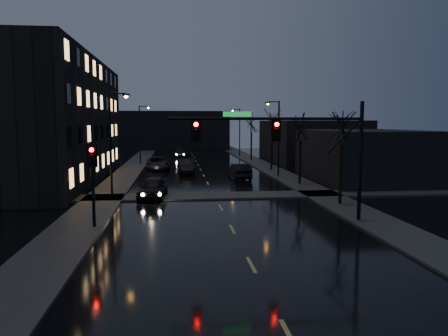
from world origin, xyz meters
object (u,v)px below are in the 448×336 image
object	(u,v)px
oncoming_car_a	(153,188)
oncoming_car_c	(158,163)
lead_car	(240,171)
oncoming_car_b	(186,166)
oncoming_car_d	(180,153)

from	to	relation	value
oncoming_car_a	oncoming_car_c	xyz separation A→B (m)	(-0.40, 19.86, -0.01)
lead_car	oncoming_car_b	bearing A→B (deg)	-49.00
oncoming_car_c	oncoming_car_d	distance (m)	18.90
oncoming_car_c	oncoming_car_d	xyz separation A→B (m)	(2.92, 18.67, -0.08)
oncoming_car_c	lead_car	distance (m)	12.76
oncoming_car_d	oncoming_car_a	bearing A→B (deg)	-100.37
oncoming_car_a	oncoming_car_b	world-z (taller)	oncoming_car_b
oncoming_car_c	oncoming_car_d	world-z (taller)	oncoming_car_c
oncoming_car_c	lead_car	size ratio (longest dim) A/B	1.20
oncoming_car_b	lead_car	size ratio (longest dim) A/B	1.02
oncoming_car_a	oncoming_car_d	distance (m)	38.62
oncoming_car_b	lead_car	distance (m)	7.60
oncoming_car_a	oncoming_car_b	size ratio (longest dim) A/B	0.96
oncoming_car_a	lead_car	bearing A→B (deg)	58.05
oncoming_car_b	oncoming_car_c	size ratio (longest dim) A/B	0.85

